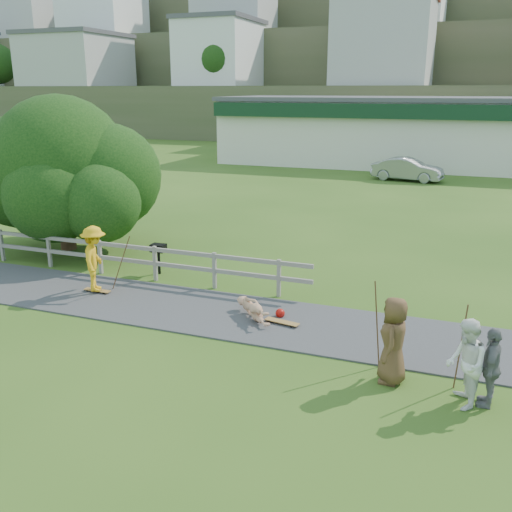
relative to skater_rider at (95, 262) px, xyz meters
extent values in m
plane|color=#2E5017|center=(3.01, -1.70, -0.95)|extent=(260.00, 260.00, 0.00)
cube|color=#3C3C3F|center=(3.01, -0.20, -0.93)|extent=(34.00, 3.00, 0.04)
cube|color=slate|center=(-4.99, 1.60, -0.40)|extent=(0.10, 0.10, 1.10)
cube|color=slate|center=(-2.99, 1.60, -0.40)|extent=(0.10, 0.10, 1.10)
cube|color=slate|center=(-0.99, 1.60, -0.40)|extent=(0.10, 0.10, 1.10)
cube|color=slate|center=(1.01, 1.60, -0.40)|extent=(0.10, 0.10, 1.10)
cube|color=slate|center=(3.01, 1.60, -0.40)|extent=(0.10, 0.10, 1.10)
cube|color=slate|center=(5.01, 1.60, -0.40)|extent=(0.10, 0.10, 1.10)
cube|color=slate|center=(-1.49, 1.60, 0.05)|extent=(15.00, 0.08, 0.12)
cube|color=slate|center=(-1.49, 1.60, -0.40)|extent=(15.00, 0.08, 0.12)
cube|color=silver|center=(7.01, 33.30, 1.45)|extent=(32.00, 10.00, 4.80)
cube|color=#12321C|center=(7.01, 28.10, 3.25)|extent=(32.00, 0.60, 1.00)
cube|color=#4B4A4F|center=(7.01, 33.30, 4.00)|extent=(32.50, 10.50, 0.30)
cube|color=#424D2D|center=(3.01, 53.30, 2.05)|extent=(220.00, 14.00, 6.00)
cube|color=beige|center=(3.01, 53.30, 8.55)|extent=(10.00, 9.00, 7.00)
cube|color=#4B4A4F|center=(3.01, 53.30, 12.30)|extent=(10.40, 9.40, 0.50)
cube|color=#424D2D|center=(3.01, 66.30, 5.55)|extent=(220.00, 14.00, 13.00)
cube|color=#424D2D|center=(3.01, 79.30, 9.55)|extent=(220.00, 14.00, 21.00)
cube|color=#424D2D|center=(3.01, 92.30, 14.05)|extent=(220.00, 14.00, 30.00)
cube|color=#424D2D|center=(3.01, 106.30, 19.05)|extent=(220.00, 14.00, 40.00)
imported|color=gold|center=(0.00, 0.00, 0.00)|extent=(1.17, 1.41, 1.90)
imported|color=tan|center=(4.94, -0.23, -0.67)|extent=(1.37, 1.34, 0.56)
imported|color=white|center=(10.06, -2.72, -0.09)|extent=(0.81, 0.95, 1.71)
imported|color=slate|center=(10.50, -2.54, -0.17)|extent=(0.47, 0.94, 1.56)
imported|color=brown|center=(8.69, -2.26, -0.05)|extent=(0.58, 0.88, 1.80)
imported|color=gray|center=(5.99, 24.74, -0.22)|extent=(4.62, 2.19, 1.46)
sphere|color=#AD100A|center=(5.54, 0.12, -0.83)|extent=(0.25, 0.25, 0.25)
cylinder|color=#533521|center=(0.60, 0.40, -0.02)|extent=(0.03, 0.03, 1.86)
cylinder|color=#533521|center=(8.28, -1.73, 0.01)|extent=(0.03, 0.03, 1.93)
cylinder|color=#533521|center=(9.95, -2.09, -0.06)|extent=(0.03, 0.03, 1.78)
camera|label=1|loc=(9.79, -12.93, 4.75)|focal=40.00mm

